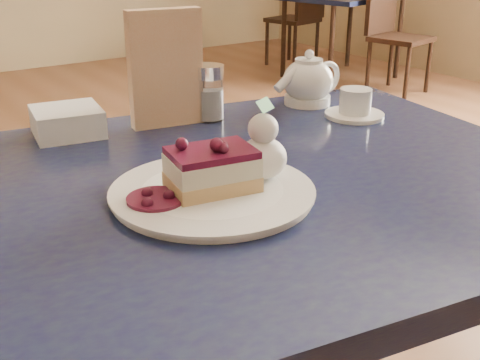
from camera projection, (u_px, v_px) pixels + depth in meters
main_table at (201, 231)px, 0.95m from camera, size 1.35×1.01×0.77m
dessert_plate at (212, 193)px, 0.87m from camera, size 0.29×0.29×0.01m
cheesecake_slice at (212, 170)px, 0.86m from camera, size 0.14×0.11×0.06m
whipped_cream at (263, 158)px, 0.90m from camera, size 0.07×0.07×0.06m
berry_sauce at (156, 199)px, 0.83m from camera, size 0.08×0.08×0.01m
tea_set at (317, 87)px, 1.31m from camera, size 0.18×0.25×0.11m
menu_card at (166, 69)px, 1.16m from camera, size 0.15×0.05×0.22m
sugar_shaker at (209, 92)px, 1.21m from camera, size 0.06×0.06×0.11m
napkin_stack at (67, 121)px, 1.13m from camera, size 0.14×0.14×0.05m
bg_table_far_right at (339, 70)px, 4.96m from camera, size 1.00×1.60×1.07m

